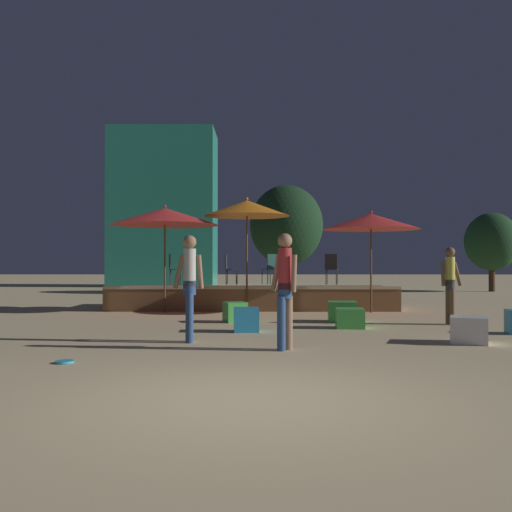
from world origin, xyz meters
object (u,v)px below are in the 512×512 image
object	(u,v)px
patio_umbrella_0	(165,217)
frisbee_disc	(64,362)
cube_seat_2	(235,312)
cube_seat_4	(342,312)
person_3	(450,283)
bistro_chair_0	(229,266)
cube_seat_3	(350,318)
cube_seat_0	(246,320)
patio_umbrella_1	(247,208)
person_2	(190,283)
bistro_chair_1	(271,266)
person_0	(285,286)
bistro_chair_2	(331,266)
background_tree_1	(492,242)
background_tree_0	(286,225)
bistro_chair_3	(173,266)
cube_seat_5	(469,330)
patio_umbrella_2	(371,222)

from	to	relation	value
patio_umbrella_0	frisbee_disc	bearing A→B (deg)	-90.19
cube_seat_2	cube_seat_4	xyz separation A→B (m)	(2.43, 0.12, 0.00)
person_3	bistro_chair_0	size ratio (longest dim) A/B	1.86
cube_seat_3	frisbee_disc	bearing A→B (deg)	-137.18
patio_umbrella_0	cube_seat_0	world-z (taller)	patio_umbrella_0
person_3	cube_seat_0	bearing A→B (deg)	99.80
patio_umbrella_1	person_2	world-z (taller)	patio_umbrella_1
bistro_chair_1	cube_seat_2	bearing A→B (deg)	44.32
person_0	bistro_chair_2	distance (m)	8.21
person_0	person_2	world-z (taller)	person_2
person_2	person_3	bearing A→B (deg)	-70.59
cube_seat_4	bistro_chair_1	xyz separation A→B (m)	(-1.55, 3.96, 1.01)
cube_seat_2	person_3	distance (m)	4.75
person_2	bistro_chair_1	distance (m)	7.50
patio_umbrella_1	background_tree_1	bearing A→B (deg)	44.88
cube_seat_3	person_2	world-z (taller)	person_2
person_0	person_3	distance (m)	5.21
bistro_chair_0	bistro_chair_1	distance (m)	1.26
patio_umbrella_0	background_tree_0	distance (m)	10.44
cube_seat_0	bistro_chair_3	xyz separation A→B (m)	(-2.28, 5.48, 1.01)
cube_seat_4	person_3	distance (m)	2.42
background_tree_1	cube_seat_5	bearing A→B (deg)	-113.16
bistro_chair_2	bistro_chair_1	bearing A→B (deg)	7.48
cube_seat_3	frisbee_disc	distance (m)	6.05
cube_seat_3	patio_umbrella_1	bearing A→B (deg)	119.82
patio_umbrella_2	person_2	world-z (taller)	patio_umbrella_2
bistro_chair_2	person_3	bearing A→B (deg)	128.04
patio_umbrella_2	cube_seat_4	xyz separation A→B (m)	(-1.11, -2.35, -2.21)
patio_umbrella_0	person_2	world-z (taller)	patio_umbrella_0
bistro_chair_1	bistro_chair_2	xyz separation A→B (m)	(1.77, -0.18, 0.00)
cube_seat_3	bistro_chair_2	distance (m)	5.17
patio_umbrella_1	cube_seat_4	xyz separation A→B (m)	(2.23, -2.56, -2.59)
patio_umbrella_0	background_tree_1	xyz separation A→B (m)	(13.37, 11.28, -0.27)
patio_umbrella_1	person_3	world-z (taller)	patio_umbrella_1
cube_seat_4	bistro_chair_2	distance (m)	3.92
bistro_chair_3	frisbee_disc	bearing A→B (deg)	173.40
cube_seat_4	bistro_chair_3	size ratio (longest dim) A/B	0.77
cube_seat_3	cube_seat_5	world-z (taller)	cube_seat_5
person_0	bistro_chair_1	distance (m)	8.21
background_tree_1	cube_seat_3	bearing A→B (deg)	-120.93
cube_seat_2	background_tree_1	size ratio (longest dim) A/B	0.16
patio_umbrella_0	cube_seat_5	world-z (taller)	patio_umbrella_0
person_2	bistro_chair_1	bearing A→B (deg)	-19.81
person_2	background_tree_0	bearing A→B (deg)	-16.82
bistro_chair_2	frisbee_disc	distance (m)	10.37
patio_umbrella_2	bistro_chair_3	size ratio (longest dim) A/B	3.04
patio_umbrella_2	frisbee_disc	distance (m)	9.84
cube_seat_3	bistro_chair_3	xyz separation A→B (m)	(-4.38, 4.84, 1.04)
cube_seat_3	bistro_chair_1	bearing A→B (deg)	106.18
bistro_chair_2	background_tree_1	distance (m)	13.22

